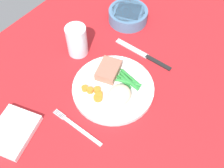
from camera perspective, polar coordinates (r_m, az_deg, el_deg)
dining_table at (r=79.64cm, az=-0.13°, el=-2.03°), size 120.00×90.00×2.00cm
dinner_plate at (r=78.65cm, az=0.00°, el=-0.75°), size 23.67×23.67×1.60cm
meat_portion at (r=79.79cm, az=-0.73°, el=2.95°), size 9.26×7.81×2.59cm
mashed_potatoes at (r=73.94cm, az=1.62°, el=-2.26°), size 6.70×6.19×4.09cm
carrot_slices at (r=76.30cm, az=-3.80°, el=-1.78°), size 4.11×7.11×1.21cm
green_beans at (r=78.71cm, az=3.34°, el=0.70°), size 5.68×9.36×0.89cm
fork at (r=73.50cm, az=-7.29°, el=-9.07°), size 1.44×16.60×0.40cm
knife at (r=87.67cm, az=6.78°, el=6.07°), size 1.70×20.50×0.64cm
water_glass at (r=85.82cm, az=-7.35°, el=8.70°), size 6.43×6.43×10.13cm
salad_bowl at (r=97.39cm, az=3.40°, el=14.34°), size 13.55×13.55×4.37cm
napkin at (r=76.25cm, az=-20.17°, el=-9.37°), size 15.37×13.49×1.71cm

